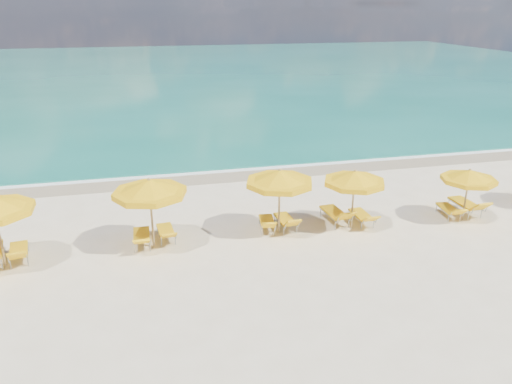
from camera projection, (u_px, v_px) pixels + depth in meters
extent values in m
plane|color=beige|center=(266.00, 237.00, 18.28)|extent=(120.00, 120.00, 0.00)
cube|color=#126553|center=(169.00, 72.00, 61.92)|extent=(120.00, 80.00, 0.30)
cube|color=tan|center=(229.00, 174.00, 25.01)|extent=(120.00, 2.60, 0.01)
cube|color=white|center=(226.00, 169.00, 25.73)|extent=(120.00, 1.20, 0.03)
cube|color=white|center=(111.00, 135.00, 32.43)|extent=(14.00, 0.36, 0.05)
cube|color=white|center=(286.00, 105.00, 41.85)|extent=(18.00, 0.30, 0.05)
cylinder|color=tan|center=(152.00, 215.00, 17.07)|extent=(0.08, 0.08, 2.46)
cone|color=yellow|center=(149.00, 186.00, 16.71)|extent=(2.80, 2.80, 0.49)
cylinder|color=yellow|center=(150.00, 193.00, 16.79)|extent=(2.83, 2.83, 0.20)
sphere|color=tan|center=(149.00, 179.00, 16.62)|extent=(0.11, 0.11, 0.11)
cylinder|color=tan|center=(279.00, 203.00, 18.17)|extent=(0.08, 0.08, 2.41)
cone|color=yellow|center=(280.00, 176.00, 17.81)|extent=(2.64, 2.64, 0.48)
cylinder|color=yellow|center=(279.00, 183.00, 17.90)|extent=(2.66, 2.66, 0.19)
sphere|color=tan|center=(280.00, 170.00, 17.73)|extent=(0.11, 0.11, 0.11)
cylinder|color=tan|center=(353.00, 200.00, 18.62)|extent=(0.07, 0.07, 2.23)
cone|color=yellow|center=(355.00, 177.00, 18.29)|extent=(2.36, 2.36, 0.45)
cylinder|color=yellow|center=(354.00, 182.00, 18.37)|extent=(2.38, 2.38, 0.18)
sphere|color=tan|center=(355.00, 171.00, 18.21)|extent=(0.10, 0.10, 0.10)
cylinder|color=tan|center=(466.00, 196.00, 19.34)|extent=(0.06, 0.06, 2.04)
cone|color=yellow|center=(469.00, 175.00, 19.04)|extent=(2.27, 2.27, 0.41)
cylinder|color=yellow|center=(469.00, 180.00, 19.11)|extent=(2.29, 2.29, 0.16)
sphere|color=tan|center=(470.00, 170.00, 18.97)|extent=(0.09, 0.09, 0.09)
cube|color=yellow|center=(19.00, 250.00, 16.54)|extent=(0.75, 1.32, 0.08)
cube|color=yellow|center=(17.00, 255.00, 15.75)|extent=(0.63, 0.57, 0.44)
cube|color=yellow|center=(142.00, 235.00, 17.59)|extent=(0.57, 1.26, 0.08)
cube|color=yellow|center=(141.00, 241.00, 16.73)|extent=(0.57, 0.55, 0.38)
cube|color=yellow|center=(166.00, 230.00, 18.01)|extent=(0.62, 1.22, 0.07)
cube|color=yellow|center=(169.00, 235.00, 17.23)|extent=(0.56, 0.54, 0.37)
cube|color=yellow|center=(267.00, 221.00, 18.79)|extent=(0.69, 1.22, 0.07)
cube|color=yellow|center=(269.00, 225.00, 18.00)|extent=(0.58, 0.54, 0.40)
cube|color=yellow|center=(285.00, 219.00, 18.91)|extent=(0.61, 1.25, 0.08)
cube|color=yellow|center=(293.00, 223.00, 18.10)|extent=(0.57, 0.51, 0.43)
cube|color=yellow|center=(334.00, 212.00, 19.40)|extent=(0.74, 1.44, 0.09)
cube|color=yellow|center=(346.00, 216.00, 18.49)|extent=(0.67, 0.60, 0.50)
cube|color=yellow|center=(361.00, 214.00, 19.33)|extent=(0.55, 1.21, 0.07)
cube|color=yellow|center=(371.00, 219.00, 18.51)|extent=(0.54, 0.51, 0.38)
cube|color=yellow|center=(448.00, 208.00, 19.94)|extent=(0.66, 1.22, 0.07)
cube|color=yellow|center=(458.00, 212.00, 19.14)|extent=(0.58, 0.54, 0.39)
cube|color=yellow|center=(465.00, 203.00, 20.28)|extent=(0.66, 1.43, 0.09)
cube|color=yellow|center=(481.00, 207.00, 19.33)|extent=(0.64, 0.57, 0.50)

